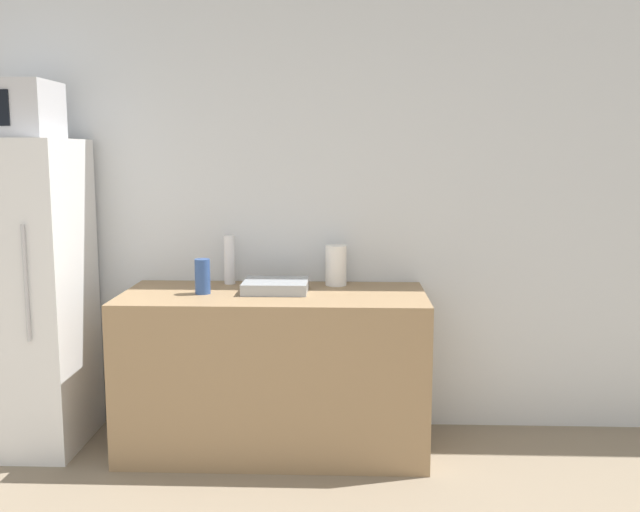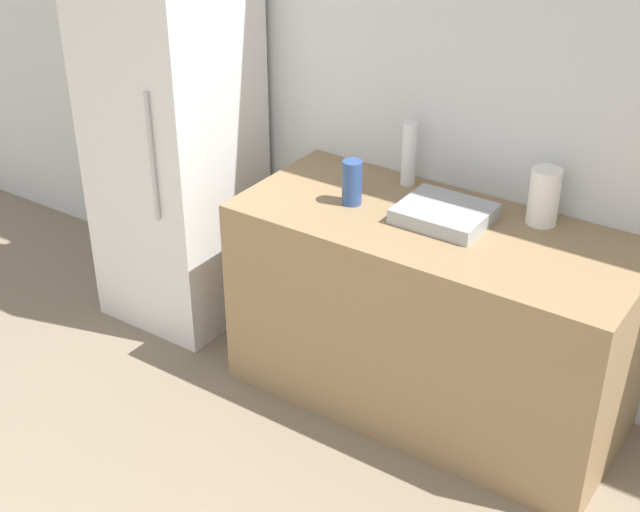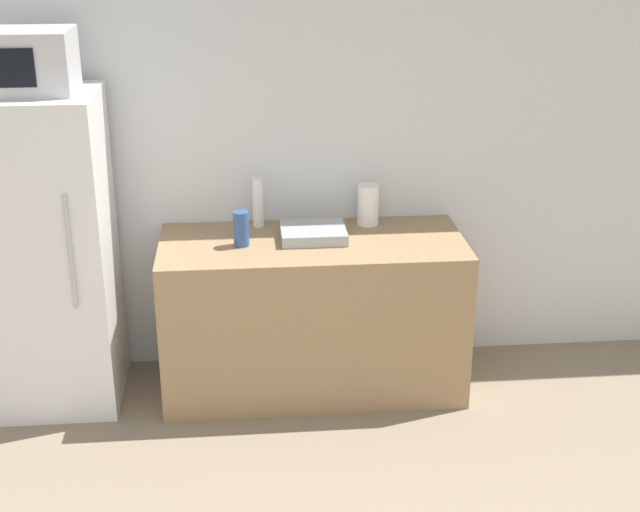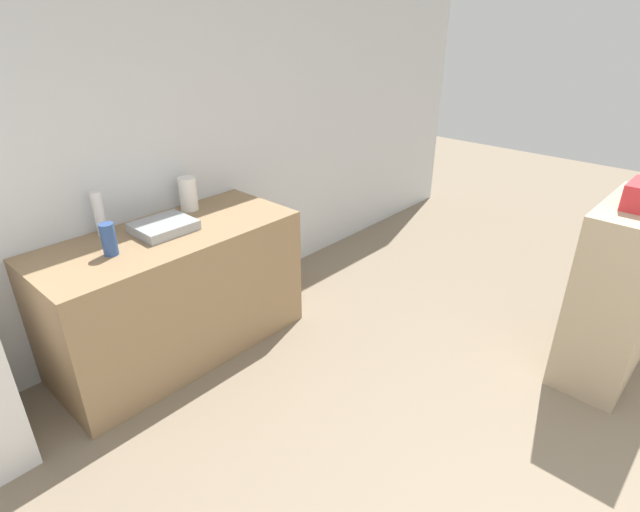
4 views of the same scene
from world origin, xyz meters
The scene contains 8 objects.
wall_back centered at (0.00, 3.31, 1.30)m, with size 8.00×0.06×2.60m, color silver.
refrigerator centered at (-1.22, 2.93, 0.84)m, with size 0.63×0.65×1.69m.
microwave centered at (-1.22, 2.93, 1.84)m, with size 0.45×0.38×0.30m.
counter centered at (0.16, 2.92, 0.43)m, with size 1.63×0.70×0.87m, color #937551.
sink_basin centered at (0.17, 2.97, 0.90)m, with size 0.35×0.30×0.06m, color #9EA3A8.
bottle_tall centered at (-0.12, 3.18, 1.01)m, with size 0.06×0.06×0.28m, color silver.
bottle_short centered at (-0.21, 2.89, 0.96)m, with size 0.08×0.08×0.19m, color #2D4C8C.
paper_towel_roll centered at (0.49, 3.16, 0.98)m, with size 0.12×0.12×0.23m, color white.
Camera 3 is at (-0.20, -1.50, 2.55)m, focal length 50.00 mm.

